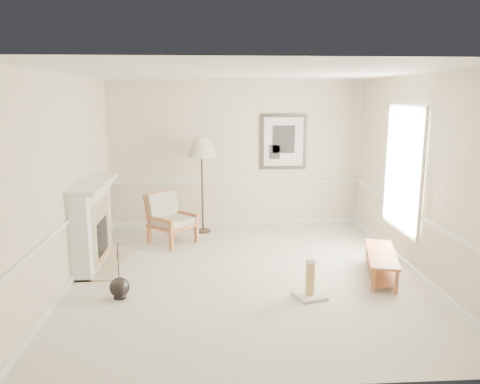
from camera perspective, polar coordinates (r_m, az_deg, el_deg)
The scene contains 8 objects.
ground at distance 7.03m, azimuth 0.73°, elevation -10.00°, with size 5.50×5.50×0.00m, color silver.
room at distance 6.67m, azimuth 1.90°, elevation 5.36°, with size 5.04×5.54×2.92m.
fireplace at distance 7.61m, azimuth -17.55°, elevation -3.79°, with size 0.64×1.64×1.31m.
floor_vase at distance 6.41m, azimuth -14.47°, elevation -11.25°, with size 0.26×0.26×0.76m.
armchair at distance 8.46m, azimuth -8.69°, elevation -2.93°, with size 0.99×0.99×0.90m.
floor_lamp at distance 8.86m, azimuth -4.70°, elevation 5.13°, with size 0.59×0.59×1.83m.
bench at distance 7.15m, azimuth 16.84°, elevation -8.03°, with size 0.72×1.36×0.37m.
scratching_post at distance 6.29m, azimuth 8.51°, elevation -11.23°, with size 0.46×0.46×0.52m.
Camera 1 is at (-0.50, -6.52, 2.59)m, focal length 35.00 mm.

